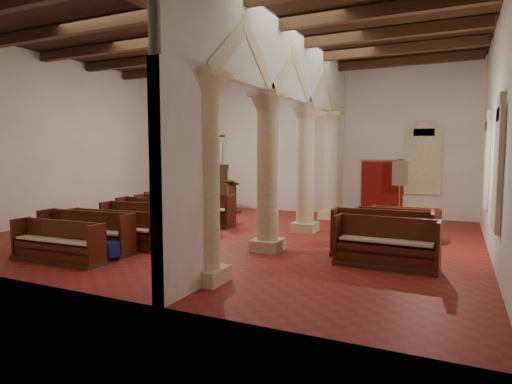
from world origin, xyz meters
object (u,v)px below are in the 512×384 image
object	(u,v)px
pipe_organ	(204,178)
nave_pew_0	(58,248)
aisle_pew_0	(386,251)
lectern	(232,199)
processional_banner	(399,202)

from	to	relation	value
pipe_organ	nave_pew_0	size ratio (longest dim) A/B	1.79
aisle_pew_0	lectern	bearing A→B (deg)	141.39
processional_banner	nave_pew_0	world-z (taller)	processional_banner
processional_banner	aisle_pew_0	distance (m)	6.19
pipe_organ	lectern	distance (m)	2.61
nave_pew_0	aisle_pew_0	bearing A→B (deg)	19.32
lectern	aisle_pew_0	xyz separation A→B (m)	(7.17, -6.09, -0.22)
nave_pew_0	processional_banner	bearing A→B (deg)	51.46
lectern	aisle_pew_0	distance (m)	9.41
lectern	nave_pew_0	world-z (taller)	lectern
aisle_pew_0	nave_pew_0	bearing A→B (deg)	-156.66
lectern	processional_banner	world-z (taller)	processional_banner
pipe_organ	nave_pew_0	bearing A→B (deg)	-77.12
lectern	aisle_pew_0	size ratio (longest dim) A/B	0.63
processional_banner	nave_pew_0	xyz separation A→B (m)	(-6.55, -8.93, -0.49)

